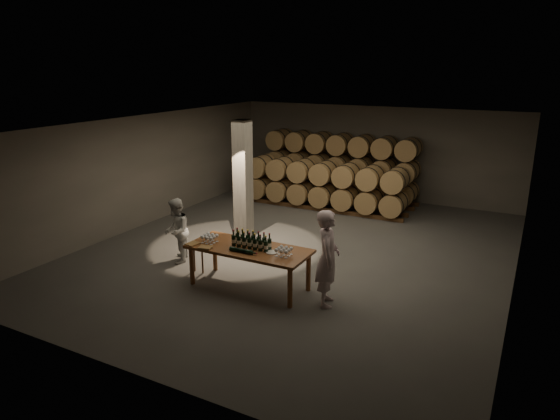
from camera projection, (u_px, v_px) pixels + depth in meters
The scene contains 15 objects.
room at pixel (243, 180), 13.31m from camera, with size 12.00×12.00×12.00m.
tasting_table at pixel (249, 252), 10.44m from camera, with size 2.60×1.10×0.90m.
barrel_stack_back at pixel (340, 165), 17.30m from camera, with size 5.48×0.95×2.31m.
barrel_stack_front at pixel (324, 184), 16.21m from camera, with size 5.48×0.95×1.57m.
bottle_cluster at pixel (251, 242), 10.37m from camera, with size 0.87×0.24×0.35m.
lying_bottles at pixel (242, 251), 10.12m from camera, with size 0.64×0.09×0.09m.
glass_cluster_left at pixel (210, 237), 10.68m from camera, with size 0.31×0.31×0.18m.
glass_cluster_right at pixel (284, 250), 9.96m from camera, with size 0.30×0.30×0.16m.
plate at pixel (272, 252), 10.13m from camera, with size 0.25×0.25×0.01m, color white.
notebook_near at pixel (205, 247), 10.37m from camera, with size 0.27×0.21×0.03m, color olive.
notebook_corner at pixel (193, 244), 10.60m from camera, with size 0.22×0.28×0.02m, color olive.
pen at pixel (210, 249), 10.34m from camera, with size 0.01×0.01×0.15m, color black.
stool at pixel (196, 251), 11.22m from camera, with size 0.40×0.40×0.67m.
person_man at pixel (328, 258), 9.65m from camera, with size 0.71×0.46×1.94m, color beige.
person_woman at pixel (176, 231), 11.82m from camera, with size 0.76×0.59×1.56m, color silver.
Camera 1 is at (5.12, -10.85, 4.59)m, focal length 32.00 mm.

